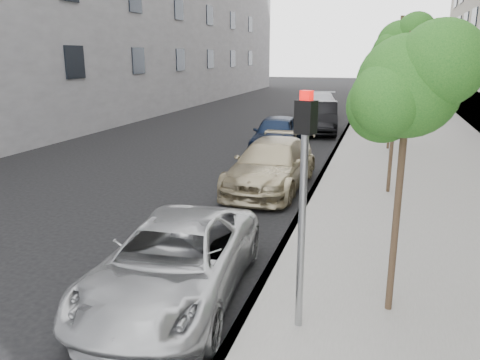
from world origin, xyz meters
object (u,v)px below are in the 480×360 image
at_px(suv, 272,165).
at_px(sedan_blue, 277,134).
at_px(tree_near, 411,86).
at_px(tree_far, 395,66).
at_px(sedan_rear, 320,105).
at_px(minivan, 175,261).
at_px(tree_mid, 401,45).
at_px(sedan_black, 320,117).
at_px(signal_pole, 303,186).

relative_size(suv, sedan_blue, 1.13).
height_order(tree_near, suv, tree_near).
distance_m(tree_far, sedan_rear, 11.26).
height_order(tree_near, tree_far, tree_far).
relative_size(tree_near, minivan, 0.91).
relative_size(minivan, sedan_blue, 1.06).
relative_size(tree_mid, sedan_black, 1.01).
relative_size(tree_mid, sedan_rear, 0.90).
height_order(signal_pole, minivan, signal_pole).
bearing_deg(tree_mid, sedan_black, 107.38).
bearing_deg(tree_near, signal_pole, -146.24).
relative_size(tree_mid, minivan, 1.04).
bearing_deg(tree_far, sedan_rear, 112.14).
height_order(tree_mid, minivan, tree_mid).
bearing_deg(minivan, tree_mid, 59.34).
bearing_deg(suv, tree_near, -60.52).
height_order(tree_near, sedan_rear, tree_near).
bearing_deg(sedan_blue, tree_far, 12.56).
distance_m(signal_pole, minivan, 2.63).
bearing_deg(sedan_blue, tree_mid, -53.41).
height_order(tree_near, sedan_black, tree_near).
bearing_deg(tree_mid, suv, -177.95).
xyz_separation_m(tree_near, sedan_blue, (-4.38, 11.76, -2.69)).
xyz_separation_m(tree_mid, signal_pole, (-1.24, -7.33, -1.91)).
distance_m(tree_far, sedan_black, 5.92).
xyz_separation_m(tree_far, suv, (-3.33, -6.62, -2.71)).
distance_m(tree_mid, minivan, 8.39).
xyz_separation_m(tree_near, suv, (-3.33, 6.38, -2.72)).
bearing_deg(tree_near, sedan_black, 100.99).
bearing_deg(tree_far, sedan_black, 128.87).
bearing_deg(tree_mid, sedan_blue, 129.81).
bearing_deg(minivan, sedan_black, 85.11).
xyz_separation_m(tree_far, sedan_rear, (-4.13, 10.14, -2.65)).
bearing_deg(signal_pole, tree_far, 107.67).
height_order(minivan, sedan_blue, sedan_blue).
bearing_deg(minivan, sedan_rear, 87.06).
height_order(sedan_black, sedan_rear, sedan_black).
bearing_deg(sedan_rear, suv, -92.99).
bearing_deg(signal_pole, suv, 128.93).
relative_size(tree_far, sedan_rear, 0.79).
bearing_deg(signal_pole, tree_near, 56.56).
bearing_deg(sedan_rear, tree_mid, -81.79).
bearing_deg(signal_pole, sedan_blue, 126.81).
xyz_separation_m(signal_pole, suv, (-2.09, 7.21, -1.46)).
distance_m(tree_mid, sedan_blue, 7.62).
xyz_separation_m(tree_mid, sedan_black, (-3.33, 10.63, -3.31)).
bearing_deg(tree_mid, sedan_rear, 103.93).
distance_m(signal_pole, sedan_rear, 24.18).
distance_m(tree_mid, sedan_black, 11.62).
bearing_deg(tree_far, suv, -116.69).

